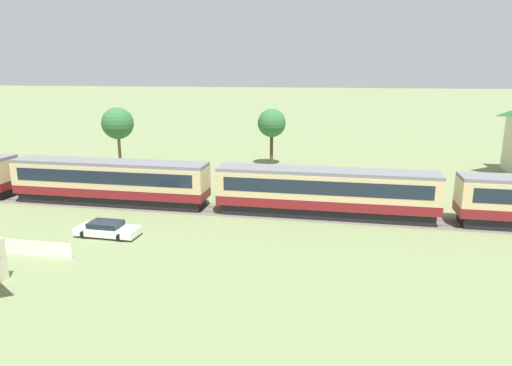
% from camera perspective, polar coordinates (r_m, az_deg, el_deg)
% --- Properties ---
extents(passenger_train, '(97.70, 3.03, 4.07)m').
position_cam_1_polar(passenger_train, '(38.94, 9.05, -0.96)').
color(passenger_train, maroon).
rests_on(passenger_train, ground_plane).
extents(railway_track, '(153.35, 3.60, 0.04)m').
position_cam_1_polar(railway_track, '(39.83, 17.31, -4.46)').
color(railway_track, '#665B51').
rests_on(railway_track, ground_plane).
extents(parked_car_white, '(4.78, 1.96, 1.13)m').
position_cam_1_polar(parked_car_white, '(36.12, -18.09, -5.50)').
color(parked_car_white, white).
rests_on(parked_car_white, ground_plane).
extents(yard_tree_0, '(3.65, 3.65, 7.34)m').
position_cam_1_polar(yard_tree_0, '(59.47, 1.98, 7.46)').
color(yard_tree_0, '#4C3823').
rests_on(yard_tree_0, ground_plane).
extents(yard_tree_1, '(4.07, 4.07, 7.55)m').
position_cam_1_polar(yard_tree_1, '(61.70, -16.91, 7.13)').
color(yard_tree_1, brown).
rests_on(yard_tree_1, ground_plane).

